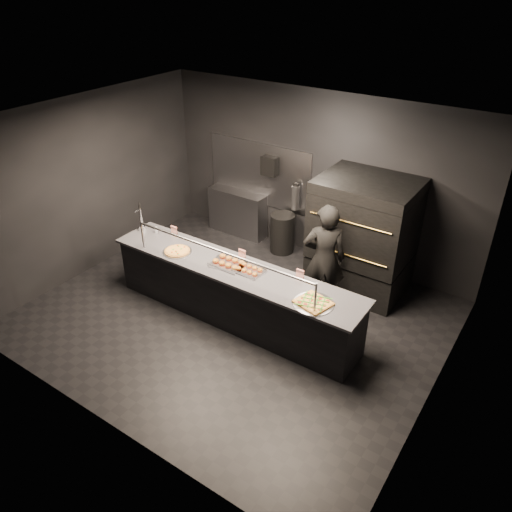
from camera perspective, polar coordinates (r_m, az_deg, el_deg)
name	(u,v)px	position (r m, az deg, el deg)	size (l,w,h in m)	color
room	(233,231)	(7.03, -2.67, 2.92)	(6.04, 6.00, 3.00)	black
service_counter	(234,293)	(7.52, -2.56, -4.24)	(4.10, 0.78, 1.37)	black
pizza_oven	(363,235)	(8.20, 12.13, 2.35)	(1.50, 1.23, 1.91)	black
prep_shelf	(238,212)	(9.97, -2.10, 5.00)	(1.20, 0.35, 0.90)	#99999E
towel_dispenser	(270,166)	(9.23, 1.62, 10.27)	(0.30, 0.20, 0.35)	black
fire_extinguisher	(295,197)	(9.16, 4.53, 6.72)	(0.14, 0.14, 0.51)	#B2B2B7
beer_tap	(141,221)	(8.44, -12.96, 3.88)	(0.14, 0.20, 0.53)	silver
round_pizza	(177,251)	(7.73, -8.99, 0.55)	(0.45, 0.45, 0.03)	silver
slider_tray_a	(229,263)	(7.32, -3.16, -0.76)	(0.58, 0.48, 0.08)	silver
slider_tray_b	(249,270)	(7.15, -0.77, -1.61)	(0.43, 0.34, 0.06)	silver
square_pizza	(313,303)	(6.55, 6.57, -5.33)	(0.54, 0.54, 0.05)	silver
condiment_jar	(157,231)	(8.32, -11.22, 2.86)	(0.14, 0.06, 0.09)	silver
tent_cards	(236,252)	(7.50, -2.35, 0.49)	(2.47, 0.04, 0.15)	white
trash_bin	(282,233)	(9.35, 3.03, 2.63)	(0.45, 0.45, 0.75)	black
worker	(324,259)	(7.57, 7.78, -0.36)	(0.65, 0.43, 1.79)	black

